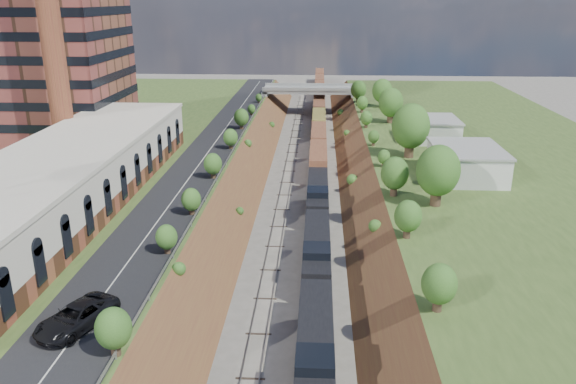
% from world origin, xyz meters
% --- Properties ---
extents(platform_left, '(44.00, 180.00, 5.00)m').
position_xyz_m(platform_left, '(-33.00, 60.00, 2.50)').
color(platform_left, '#395221').
rests_on(platform_left, ground).
extents(platform_right, '(44.00, 180.00, 5.00)m').
position_xyz_m(platform_right, '(33.00, 60.00, 2.50)').
color(platform_right, '#395221').
rests_on(platform_right, ground).
extents(embankment_left, '(10.00, 180.00, 10.00)m').
position_xyz_m(embankment_left, '(-11.00, 60.00, 0.00)').
color(embankment_left, brown).
rests_on(embankment_left, ground).
extents(embankment_right, '(10.00, 180.00, 10.00)m').
position_xyz_m(embankment_right, '(11.00, 60.00, 0.00)').
color(embankment_right, brown).
rests_on(embankment_right, ground).
extents(rail_left_track, '(1.58, 180.00, 0.18)m').
position_xyz_m(rail_left_track, '(-2.60, 60.00, 0.09)').
color(rail_left_track, gray).
rests_on(rail_left_track, ground).
extents(rail_right_track, '(1.58, 180.00, 0.18)m').
position_xyz_m(rail_right_track, '(2.60, 60.00, 0.09)').
color(rail_right_track, gray).
rests_on(rail_right_track, ground).
extents(road, '(8.00, 180.00, 0.10)m').
position_xyz_m(road, '(-15.50, 60.00, 5.05)').
color(road, black).
rests_on(road, platform_left).
extents(guardrail, '(0.10, 171.00, 0.70)m').
position_xyz_m(guardrail, '(-11.40, 59.80, 5.55)').
color(guardrail, '#99999E').
rests_on(guardrail, platform_left).
extents(commercial_building, '(14.30, 62.30, 7.00)m').
position_xyz_m(commercial_building, '(-28.00, 38.00, 8.51)').
color(commercial_building, brown).
rests_on(commercial_building, platform_left).
extents(smokestack, '(3.20, 3.20, 40.00)m').
position_xyz_m(smokestack, '(-36.00, 56.00, 25.00)').
color(smokestack, brown).
rests_on(smokestack, platform_left).
extents(overpass, '(24.50, 8.30, 7.40)m').
position_xyz_m(overpass, '(0.00, 122.00, 4.92)').
color(overpass, gray).
rests_on(overpass, ground).
extents(white_building_near, '(9.00, 12.00, 4.00)m').
position_xyz_m(white_building_near, '(23.50, 52.00, 7.00)').
color(white_building_near, silver).
rests_on(white_building_near, platform_right).
extents(white_building_far, '(8.00, 10.00, 3.60)m').
position_xyz_m(white_building_far, '(23.00, 74.00, 6.80)').
color(white_building_far, silver).
rests_on(white_building_far, platform_right).
extents(tree_right_large, '(5.25, 5.25, 7.61)m').
position_xyz_m(tree_right_large, '(17.00, 40.00, 9.38)').
color(tree_right_large, '#473323').
rests_on(tree_right_large, platform_right).
extents(tree_left_crest, '(2.45, 2.45, 3.55)m').
position_xyz_m(tree_left_crest, '(-11.80, 20.00, 7.04)').
color(tree_left_crest, '#473323').
rests_on(tree_left_crest, platform_left).
extents(freight_train, '(2.95, 181.99, 4.55)m').
position_xyz_m(freight_train, '(2.60, 99.06, 2.57)').
color(freight_train, black).
rests_on(freight_train, ground).
extents(suv, '(5.65, 7.48, 1.89)m').
position_xyz_m(suv, '(-15.65, 11.02, 6.04)').
color(suv, black).
rests_on(suv, road).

